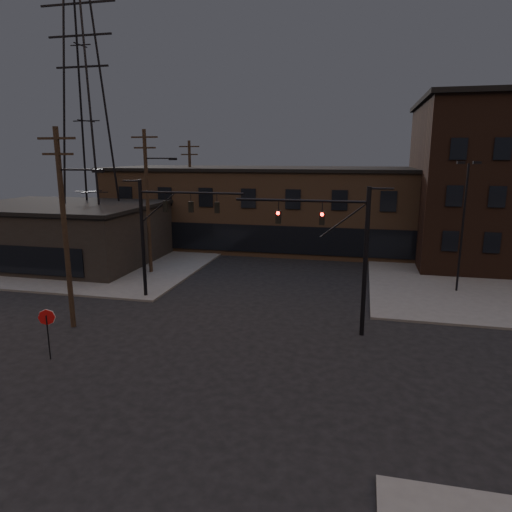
{
  "coord_description": "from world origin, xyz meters",
  "views": [
    {
      "loc": [
        6.19,
        -19.47,
        9.56
      ],
      "look_at": [
        -0.0,
        7.08,
        3.5
      ],
      "focal_mm": 32.0,
      "sensor_mm": 36.0,
      "label": 1
    }
  ],
  "objects": [
    {
      "name": "ground",
      "position": [
        0.0,
        0.0,
        0.0
      ],
      "size": [
        140.0,
        140.0,
        0.0
      ],
      "primitive_type": "plane",
      "color": "black",
      "rests_on": "ground"
    },
    {
      "name": "sidewalk_nw",
      "position": [
        -22.0,
        22.0,
        0.07
      ],
      "size": [
        30.0,
        30.0,
        0.15
      ],
      "primitive_type": "cube",
      "color": "#474744",
      "rests_on": "ground"
    },
    {
      "name": "building_row",
      "position": [
        0.0,
        28.0,
        4.0
      ],
      "size": [
        40.0,
        12.0,
        8.0
      ],
      "primitive_type": "cube",
      "color": "brown",
      "rests_on": "ground"
    },
    {
      "name": "building_left",
      "position": [
        -20.0,
        16.0,
        2.5
      ],
      "size": [
        16.0,
        12.0,
        5.0
      ],
      "primitive_type": "cube",
      "color": "black",
      "rests_on": "ground"
    },
    {
      "name": "traffic_signal_near",
      "position": [
        5.36,
        4.5,
        4.93
      ],
      "size": [
        7.12,
        0.24,
        8.0
      ],
      "color": "black",
      "rests_on": "ground"
    },
    {
      "name": "traffic_signal_far",
      "position": [
        -6.72,
        8.0,
        5.01
      ],
      "size": [
        7.12,
        0.24,
        8.0
      ],
      "color": "black",
      "rests_on": "ground"
    },
    {
      "name": "stop_sign",
      "position": [
        -8.0,
        -1.99,
        1.84
      ],
      "size": [
        0.72,
        0.33,
        2.48
      ],
      "color": "black",
      "rests_on": "ground"
    },
    {
      "name": "utility_pole_near",
      "position": [
        -9.43,
        2.0,
        5.87
      ],
      "size": [
        3.7,
        0.28,
        11.0
      ],
      "color": "black",
      "rests_on": "ground"
    },
    {
      "name": "utility_pole_mid",
      "position": [
        -10.44,
        14.0,
        6.13
      ],
      "size": [
        3.7,
        0.28,
        11.5
      ],
      "color": "black",
      "rests_on": "ground"
    },
    {
      "name": "utility_pole_far",
      "position": [
        -11.5,
        26.0,
        5.78
      ],
      "size": [
        2.2,
        0.28,
        11.0
      ],
      "color": "black",
      "rests_on": "ground"
    },
    {
      "name": "transmission_tower",
      "position": [
        -18.0,
        18.0,
        12.5
      ],
      "size": [
        7.0,
        7.0,
        25.0
      ],
      "primitive_type": null,
      "color": "black",
      "rests_on": "ground"
    },
    {
      "name": "lot_light_a",
      "position": [
        13.0,
        14.0,
        5.51
      ],
      "size": [
        1.5,
        0.28,
        9.14
      ],
      "color": "black",
      "rests_on": "ground"
    },
    {
      "name": "parked_car_lot_a",
      "position": [
        13.98,
        20.95,
        0.87
      ],
      "size": [
        4.57,
        2.99,
        1.45
      ],
      "primitive_type": "imported",
      "rotation": [
        0.0,
        0.0,
        1.9
      ],
      "color": "black",
      "rests_on": "sidewalk_ne"
    },
    {
      "name": "car_crossing",
      "position": [
        2.59,
        24.69,
        0.75
      ],
      "size": [
        3.13,
        4.84,
        1.51
      ],
      "primitive_type": "imported",
      "rotation": [
        0.0,
        0.0,
        0.37
      ],
      "color": "black",
      "rests_on": "ground"
    }
  ]
}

